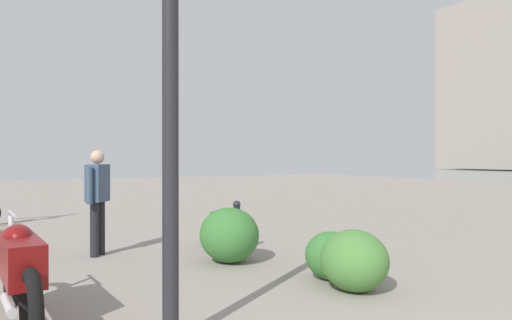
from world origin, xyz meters
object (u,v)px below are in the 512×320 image
motorcycle (20,270)px  bollard_near (237,225)px  lamppost (170,39)px  pedestrian (98,195)px  bollard_mid (213,230)px

motorcycle → bollard_near: size_ratio=2.52×
lamppost → bollard_near: bearing=-36.4°
pedestrian → bollard_near: (-0.83, -2.11, -0.54)m
lamppost → bollard_near: (3.23, -2.38, -2.15)m
bollard_mid → pedestrian: bearing=70.3°
lamppost → bollard_near: lamppost is taller
lamppost → bollard_near: size_ratio=4.52×
motorcycle → bollard_near: motorcycle is taller
bollard_near → bollard_mid: (0.20, 0.34, -0.09)m
motorcycle → pedestrian: (2.77, -1.33, 0.49)m
lamppost → motorcycle: (1.29, 1.06, -2.10)m
lamppost → motorcycle: 2.68m
motorcycle → bollard_near: 3.95m
lamppost → bollard_near: 4.56m
pedestrian → bollard_mid: bearing=-109.7°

